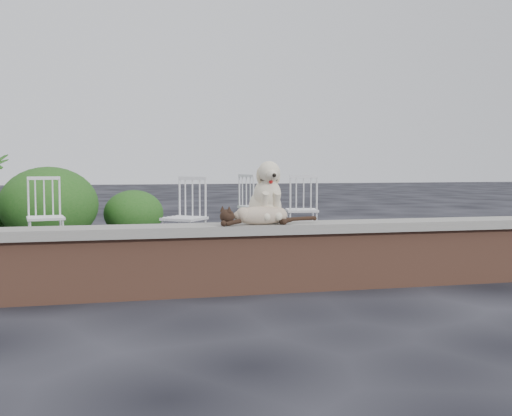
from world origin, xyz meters
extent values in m
plane|color=black|center=(0.00, 0.00, 0.00)|extent=(60.00, 60.00, 0.00)
cube|color=brown|center=(0.00, 0.00, 0.25)|extent=(6.00, 0.30, 0.50)
cube|color=slate|center=(0.00, 0.00, 0.54)|extent=(6.20, 0.40, 0.08)
ellipsoid|color=#1F5117|center=(-2.01, 4.32, 0.50)|extent=(1.41, 1.29, 1.12)
ellipsoid|color=#1F5117|center=(-0.79, 4.67, 0.33)|extent=(0.92, 0.84, 0.73)
camera|label=1|loc=(-1.11, -5.05, 1.08)|focal=43.10mm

